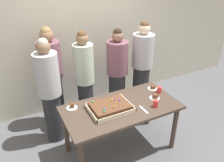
# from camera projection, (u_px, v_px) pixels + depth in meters

# --- Properties ---
(ground_plane) EXTENTS (12.00, 12.00, 0.00)m
(ground_plane) POSITION_uv_depth(u_px,v_px,m) (120.00, 148.00, 3.51)
(ground_plane) COLOR #5B5B60
(interior_back_panel) EXTENTS (8.00, 0.12, 3.00)m
(interior_back_panel) POSITION_uv_depth(u_px,v_px,m) (79.00, 29.00, 4.07)
(interior_back_panel) COLOR beige
(interior_back_panel) RESTS_ON ground_plane
(party_table) EXTENTS (1.63, 0.82, 0.79)m
(party_table) POSITION_uv_depth(u_px,v_px,m) (121.00, 113.00, 3.19)
(party_table) COLOR #47382D
(party_table) RESTS_ON ground_plane
(sheet_cake) EXTENTS (0.57, 0.44, 0.11)m
(sheet_cake) POSITION_uv_depth(u_px,v_px,m) (110.00, 107.00, 3.05)
(sheet_cake) COLOR beige
(sheet_cake) RESTS_ON party_table
(plated_slice_near_left) EXTENTS (0.15, 0.15, 0.07)m
(plated_slice_near_left) POSITION_uv_depth(u_px,v_px,m) (72.00, 107.00, 3.09)
(plated_slice_near_left) COLOR white
(plated_slice_near_left) RESTS_ON party_table
(plated_slice_near_right) EXTENTS (0.15, 0.15, 0.07)m
(plated_slice_near_right) POSITION_uv_depth(u_px,v_px,m) (155.00, 97.00, 3.31)
(plated_slice_near_right) COLOR white
(plated_slice_near_right) RESTS_ON party_table
(plated_slice_far_left) EXTENTS (0.15, 0.15, 0.06)m
(plated_slice_far_left) POSITION_uv_depth(u_px,v_px,m) (153.00, 88.00, 3.56)
(plated_slice_far_left) COLOR white
(plated_slice_far_left) RESTS_ON party_table
(drink_cup_nearest) EXTENTS (0.07, 0.07, 0.10)m
(drink_cup_nearest) POSITION_uv_depth(u_px,v_px,m) (159.00, 90.00, 3.45)
(drink_cup_nearest) COLOR red
(drink_cup_nearest) RESTS_ON party_table
(drink_cup_middle) EXTENTS (0.07, 0.07, 0.10)m
(drink_cup_middle) POSITION_uv_depth(u_px,v_px,m) (156.00, 103.00, 3.11)
(drink_cup_middle) COLOR red
(drink_cup_middle) RESTS_ON party_table
(cake_server_utensil) EXTENTS (0.03, 0.20, 0.01)m
(cake_server_utensil) POSITION_uv_depth(u_px,v_px,m) (144.00, 110.00, 3.06)
(cake_server_utensil) COLOR silver
(cake_server_utensil) RESTS_ON party_table
(person_serving_front) EXTENTS (0.37, 0.37, 1.64)m
(person_serving_front) POSITION_uv_depth(u_px,v_px,m) (117.00, 73.00, 3.97)
(person_serving_front) COLOR #28282D
(person_serving_front) RESTS_ON ground_plane
(person_green_shirt_behind) EXTENTS (0.32, 0.32, 1.69)m
(person_green_shirt_behind) POSITION_uv_depth(u_px,v_px,m) (85.00, 79.00, 3.69)
(person_green_shirt_behind) COLOR #28282D
(person_green_shirt_behind) RESTS_ON ground_plane
(person_striped_tie_right) EXTENTS (0.37, 0.37, 1.73)m
(person_striped_tie_right) POSITION_uv_depth(u_px,v_px,m) (52.00, 77.00, 3.73)
(person_striped_tie_right) COLOR #28282D
(person_striped_tie_right) RESTS_ON ground_plane
(person_far_right_suit) EXTENTS (0.38, 0.38, 1.73)m
(person_far_right_suit) POSITION_uv_depth(u_px,v_px,m) (142.00, 67.00, 4.07)
(person_far_right_suit) COLOR #28282D
(person_far_right_suit) RESTS_ON ground_plane
(person_left_edge_reaching) EXTENTS (0.35, 0.35, 1.70)m
(person_left_edge_reaching) POSITION_uv_depth(u_px,v_px,m) (50.00, 92.00, 3.33)
(person_left_edge_reaching) COLOR #28282D
(person_left_edge_reaching) RESTS_ON ground_plane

